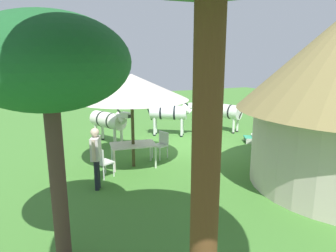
{
  "coord_description": "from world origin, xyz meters",
  "views": [
    {
      "loc": [
        5.37,
        9.93,
        3.41
      ],
      "look_at": [
        0.86,
        0.43,
        1.0
      ],
      "focal_mm": 32.14,
      "sensor_mm": 36.0,
      "label": 1
    }
  ],
  "objects_px": {
    "guest_beside_umbrella": "(96,153)",
    "acacia_tree_behind_hut": "(48,65)",
    "patio_chair_west_end": "(162,143)",
    "shade_umbrella": "(132,87)",
    "striped_lounge_chair": "(254,136)",
    "zebra_nearest_camera": "(170,113)",
    "zebra_by_umbrella": "(109,121)",
    "standing_watcher": "(202,104)",
    "zebra_toward_hut": "(225,111)",
    "patio_dining_table": "(133,147)",
    "patio_chair_near_hut": "(102,161)"
  },
  "relations": [
    {
      "from": "striped_lounge_chair",
      "to": "zebra_by_umbrella",
      "type": "relative_size",
      "value": 0.46
    },
    {
      "from": "patio_chair_west_end",
      "to": "zebra_toward_hut",
      "type": "relative_size",
      "value": 0.46
    },
    {
      "from": "shade_umbrella",
      "to": "patio_chair_west_end",
      "type": "height_order",
      "value": "shade_umbrella"
    },
    {
      "from": "patio_chair_west_end",
      "to": "shade_umbrella",
      "type": "bearing_deg",
      "value": 90.0
    },
    {
      "from": "patio_dining_table",
      "to": "patio_chair_west_end",
      "type": "distance_m",
      "value": 1.24
    },
    {
      "from": "patio_dining_table",
      "to": "acacia_tree_behind_hut",
      "type": "distance_m",
      "value": 5.35
    },
    {
      "from": "patio_chair_west_end",
      "to": "guest_beside_umbrella",
      "type": "bearing_deg",
      "value": 102.88
    },
    {
      "from": "standing_watcher",
      "to": "striped_lounge_chair",
      "type": "distance_m",
      "value": 4.05
    },
    {
      "from": "shade_umbrella",
      "to": "patio_chair_near_hut",
      "type": "distance_m",
      "value": 2.36
    },
    {
      "from": "patio_chair_near_hut",
      "to": "guest_beside_umbrella",
      "type": "distance_m",
      "value": 0.9
    },
    {
      "from": "striped_lounge_chair",
      "to": "zebra_nearest_camera",
      "type": "relative_size",
      "value": 0.48
    },
    {
      "from": "standing_watcher",
      "to": "zebra_toward_hut",
      "type": "bearing_deg",
      "value": 138.38
    },
    {
      "from": "guest_beside_umbrella",
      "to": "shade_umbrella",
      "type": "bearing_deg",
      "value": 154.02
    },
    {
      "from": "guest_beside_umbrella",
      "to": "acacia_tree_behind_hut",
      "type": "xyz_separation_m",
      "value": [
        1.16,
        2.65,
        2.3
      ]
    },
    {
      "from": "patio_dining_table",
      "to": "guest_beside_umbrella",
      "type": "distance_m",
      "value": 1.9
    },
    {
      "from": "striped_lounge_chair",
      "to": "zebra_nearest_camera",
      "type": "xyz_separation_m",
      "value": [
        2.61,
        -2.52,
        0.76
      ]
    },
    {
      "from": "striped_lounge_chair",
      "to": "acacia_tree_behind_hut",
      "type": "distance_m",
      "value": 9.56
    },
    {
      "from": "guest_beside_umbrella",
      "to": "striped_lounge_chair",
      "type": "distance_m",
      "value": 7.03
    },
    {
      "from": "patio_chair_near_hut",
      "to": "patio_chair_west_end",
      "type": "relative_size",
      "value": 1.0
    },
    {
      "from": "patio_chair_near_hut",
      "to": "patio_chair_west_end",
      "type": "xyz_separation_m",
      "value": [
        -2.29,
        -0.91,
        0.0
      ]
    },
    {
      "from": "guest_beside_umbrella",
      "to": "zebra_by_umbrella",
      "type": "relative_size",
      "value": 0.81
    },
    {
      "from": "patio_chair_west_end",
      "to": "striped_lounge_chair",
      "type": "bearing_deg",
      "value": -107.61
    },
    {
      "from": "guest_beside_umbrella",
      "to": "acacia_tree_behind_hut",
      "type": "distance_m",
      "value": 3.7
    },
    {
      "from": "shade_umbrella",
      "to": "standing_watcher",
      "type": "bearing_deg",
      "value": -139.9
    },
    {
      "from": "zebra_by_umbrella",
      "to": "zebra_nearest_camera",
      "type": "bearing_deg",
      "value": 156.99
    },
    {
      "from": "patio_chair_near_hut",
      "to": "zebra_toward_hut",
      "type": "xyz_separation_m",
      "value": [
        -6.58,
        -3.21,
        0.41
      ]
    },
    {
      "from": "shade_umbrella",
      "to": "striped_lounge_chair",
      "type": "relative_size",
      "value": 3.7
    },
    {
      "from": "striped_lounge_chair",
      "to": "guest_beside_umbrella",
      "type": "bearing_deg",
      "value": 132.59
    },
    {
      "from": "patio_dining_table",
      "to": "patio_chair_west_end",
      "type": "xyz_separation_m",
      "value": [
        -1.17,
        -0.4,
        -0.13
      ]
    },
    {
      "from": "zebra_toward_hut",
      "to": "acacia_tree_behind_hut",
      "type": "distance_m",
      "value": 10.64
    },
    {
      "from": "guest_beside_umbrella",
      "to": "zebra_toward_hut",
      "type": "distance_m",
      "value": 7.91
    },
    {
      "from": "zebra_toward_hut",
      "to": "standing_watcher",
      "type": "bearing_deg",
      "value": 70.13
    },
    {
      "from": "shade_umbrella",
      "to": "patio_dining_table",
      "type": "relative_size",
      "value": 2.3
    },
    {
      "from": "guest_beside_umbrella",
      "to": "striped_lounge_chair",
      "type": "height_order",
      "value": "guest_beside_umbrella"
    },
    {
      "from": "patio_chair_west_end",
      "to": "standing_watcher",
      "type": "bearing_deg",
      "value": -64.63
    },
    {
      "from": "patio_chair_west_end",
      "to": "zebra_by_umbrella",
      "type": "distance_m",
      "value": 2.81
    },
    {
      "from": "shade_umbrella",
      "to": "guest_beside_umbrella",
      "type": "xyz_separation_m",
      "value": [
        1.42,
        1.21,
        -1.53
      ]
    },
    {
      "from": "patio_chair_near_hut",
      "to": "guest_beside_umbrella",
      "type": "bearing_deg",
      "value": -46.86
    },
    {
      "from": "shade_umbrella",
      "to": "striped_lounge_chair",
      "type": "distance_m",
      "value": 5.84
    },
    {
      "from": "zebra_nearest_camera",
      "to": "acacia_tree_behind_hut",
      "type": "relative_size",
      "value": 0.48
    },
    {
      "from": "standing_watcher",
      "to": "zebra_by_umbrella",
      "type": "distance_m",
      "value": 5.57
    },
    {
      "from": "patio_chair_west_end",
      "to": "acacia_tree_behind_hut",
      "type": "bearing_deg",
      "value": 119.61
    },
    {
      "from": "patio_chair_west_end",
      "to": "guest_beside_umbrella",
      "type": "xyz_separation_m",
      "value": [
        2.59,
        1.61,
        0.48
      ]
    },
    {
      "from": "acacia_tree_behind_hut",
      "to": "patio_dining_table",
      "type": "bearing_deg",
      "value": -123.75
    },
    {
      "from": "zebra_toward_hut",
      "to": "patio_chair_west_end",
      "type": "bearing_deg",
      "value": -175.76
    },
    {
      "from": "zebra_toward_hut",
      "to": "acacia_tree_behind_hut",
      "type": "relative_size",
      "value": 0.48
    },
    {
      "from": "patio_chair_near_hut",
      "to": "zebra_by_umbrella",
      "type": "bearing_deg",
      "value": 137.8
    },
    {
      "from": "patio_chair_west_end",
      "to": "guest_beside_umbrella",
      "type": "height_order",
      "value": "guest_beside_umbrella"
    },
    {
      "from": "standing_watcher",
      "to": "zebra_toward_hut",
      "type": "xyz_separation_m",
      "value": [
        -0.13,
        1.78,
        -0.11
      ]
    },
    {
      "from": "guest_beside_umbrella",
      "to": "patio_chair_west_end",
      "type": "bearing_deg",
      "value": 145.53
    }
  ]
}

